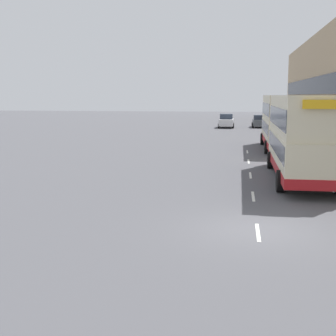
# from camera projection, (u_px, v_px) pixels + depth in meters

# --- Properties ---
(ground_plane) EXTENTS (220.00, 220.00, 0.00)m
(ground_plane) POSITION_uv_depth(u_px,v_px,m) (258.00, 230.00, 15.08)
(ground_plane) COLOR #515156
(pavement) EXTENTS (5.00, 93.00, 0.14)m
(pavement) POSITION_uv_depth(u_px,v_px,m) (304.00, 134.00, 51.71)
(pavement) COLOR gray
(pavement) RESTS_ON ground_plane
(lane_mark_0) EXTENTS (0.12, 2.00, 0.01)m
(lane_mark_0) POSITION_uv_depth(u_px,v_px,m) (258.00, 232.00, 14.79)
(lane_mark_0) COLOR silver
(lane_mark_0) RESTS_ON ground_plane
(lane_mark_1) EXTENTS (0.12, 2.00, 0.01)m
(lane_mark_1) POSITION_uv_depth(u_px,v_px,m) (253.00, 196.00, 20.06)
(lane_mark_1) COLOR silver
(lane_mark_1) RESTS_ON ground_plane
(lane_mark_2) EXTENTS (0.12, 2.00, 0.01)m
(lane_mark_2) POSITION_uv_depth(u_px,v_px,m) (250.00, 175.00, 25.34)
(lane_mark_2) COLOR silver
(lane_mark_2) RESTS_ON ground_plane
(lane_mark_3) EXTENTS (0.12, 2.00, 0.01)m
(lane_mark_3) POSITION_uv_depth(u_px,v_px,m) (249.00, 161.00, 30.61)
(lane_mark_3) COLOR silver
(lane_mark_3) RESTS_ON ground_plane
(lane_mark_4) EXTENTS (0.12, 2.00, 0.01)m
(lane_mark_4) POSITION_uv_depth(u_px,v_px,m) (247.00, 152.00, 35.89)
(lane_mark_4) COLOR silver
(lane_mark_4) RESTS_ON ground_plane
(double_decker_bus_near) EXTENTS (2.85, 10.80, 4.30)m
(double_decker_bus_near) POSITION_uv_depth(u_px,v_px,m) (301.00, 135.00, 23.71)
(double_decker_bus_near) COLOR beige
(double_decker_bus_near) RESTS_ON ground_plane
(double_decker_bus_ahead) EXTENTS (2.85, 10.29, 4.30)m
(double_decker_bus_ahead) POSITION_uv_depth(u_px,v_px,m) (281.00, 121.00, 37.23)
(double_decker_bus_ahead) COLOR beige
(double_decker_bus_ahead) RESTS_ON ground_plane
(car_0) EXTENTS (2.08, 4.45, 1.84)m
(car_0) POSITION_uv_depth(u_px,v_px,m) (226.00, 121.00, 62.63)
(car_0) COLOR silver
(car_0) RESTS_ON ground_plane
(car_1) EXTENTS (1.93, 4.34, 1.68)m
(car_1) POSITION_uv_depth(u_px,v_px,m) (259.00, 121.00, 63.22)
(car_1) COLOR #4C5156
(car_1) RESTS_ON ground_plane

